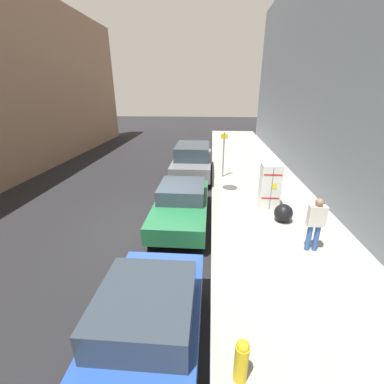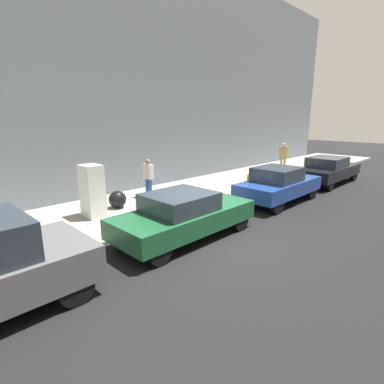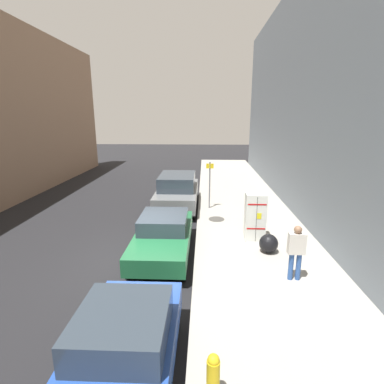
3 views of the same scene
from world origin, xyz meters
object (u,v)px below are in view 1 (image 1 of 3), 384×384
object	(u,v)px
discarded_refrigerator	(270,187)
street_sign_post	(224,152)
fire_hydrant	(241,360)
parked_suv_gray	(193,160)
trash_bag	(283,213)
parked_sedan_green	(182,203)
parked_hatchback_blue	(145,334)
pedestrian_walking_far	(316,221)

from	to	relation	value
discarded_refrigerator	street_sign_post	world-z (taller)	street_sign_post
fire_hydrant	parked_suv_gray	xyz separation A→B (m)	(1.55, -10.83, 0.33)
trash_bag	parked_sedan_green	world-z (taller)	parked_sedan_green
parked_hatchback_blue	street_sign_post	bearing A→B (deg)	-99.12
fire_hydrant	parked_hatchback_blue	distance (m)	1.57
trash_bag	pedestrian_walking_far	xyz separation A→B (m)	(-0.37, 1.72, 0.61)
pedestrian_walking_far	parked_sedan_green	size ratio (longest dim) A/B	0.37
street_sign_post	parked_hatchback_blue	world-z (taller)	street_sign_post
trash_bag	parked_sedan_green	xyz separation A→B (m)	(3.57, -0.01, 0.25)
street_sign_post	parked_hatchback_blue	bearing A→B (deg)	80.88
fire_hydrant	parked_hatchback_blue	world-z (taller)	parked_hatchback_blue
parked_suv_gray	parked_sedan_green	xyz separation A→B (m)	(0.00, 5.33, -0.19)
pedestrian_walking_far	parked_hatchback_blue	xyz separation A→B (m)	(3.94, 3.57, -0.31)
street_sign_post	parked_hatchback_blue	size ratio (longest dim) A/B	0.57
pedestrian_walking_far	parked_sedan_green	distance (m)	4.32
discarded_refrigerator	fire_hydrant	bearing A→B (deg)	75.38
fire_hydrant	discarded_refrigerator	bearing A→B (deg)	-104.62
pedestrian_walking_far	parked_hatchback_blue	world-z (taller)	pedestrian_walking_far
parked_hatchback_blue	pedestrian_walking_far	bearing A→B (deg)	-137.76
fire_hydrant	trash_bag	world-z (taller)	fire_hydrant
trash_bag	fire_hydrant	bearing A→B (deg)	69.76
fire_hydrant	parked_hatchback_blue	size ratio (longest dim) A/B	0.20
parked_sedan_green	street_sign_post	bearing A→B (deg)	-108.47
fire_hydrant	parked_sedan_green	bearing A→B (deg)	-74.29
street_sign_post	fire_hydrant	world-z (taller)	street_sign_post
street_sign_post	pedestrian_walking_far	distance (m)	7.04
street_sign_post	fire_hydrant	xyz separation A→B (m)	(0.09, 10.41, -0.89)
parked_hatchback_blue	discarded_refrigerator	bearing A→B (deg)	-117.04
pedestrian_walking_far	street_sign_post	bearing A→B (deg)	26.47
parked_suv_gray	parked_sedan_green	world-z (taller)	parked_suv_gray
discarded_refrigerator	fire_hydrant	world-z (taller)	discarded_refrigerator
discarded_refrigerator	parked_suv_gray	size ratio (longest dim) A/B	0.38
street_sign_post	trash_bag	xyz separation A→B (m)	(-1.93, 4.92, -0.99)
discarded_refrigerator	fire_hydrant	xyz separation A→B (m)	(1.72, 6.58, -0.46)
fire_hydrant	trash_bag	distance (m)	5.85
discarded_refrigerator	pedestrian_walking_far	distance (m)	2.90
pedestrian_walking_far	fire_hydrant	bearing A→B (deg)	154.97
parked_suv_gray	parked_hatchback_blue	bearing A→B (deg)	90.00
trash_bag	parked_suv_gray	distance (m)	6.44
pedestrian_walking_far	parked_suv_gray	world-z (taller)	pedestrian_walking_far
discarded_refrigerator	trash_bag	xyz separation A→B (m)	(-0.31, 1.10, -0.56)
discarded_refrigerator	street_sign_post	bearing A→B (deg)	-66.99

